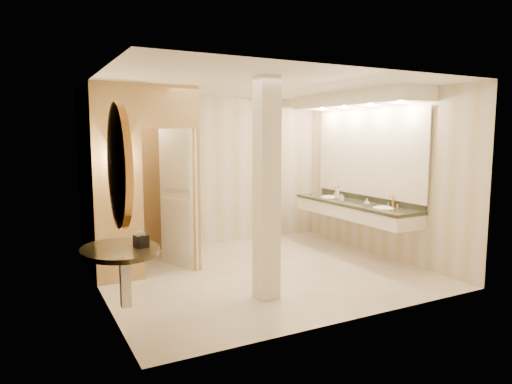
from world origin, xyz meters
The scene contains 16 objects.
floor centered at (0.00, 0.00, 0.00)m, with size 4.50×4.50×0.00m, color #EFE4CE.
ceiling centered at (0.00, 0.00, 2.70)m, with size 4.50×4.50×0.00m, color silver.
wall_back centered at (0.00, 2.00, 1.35)m, with size 4.50×0.02×2.70m, color beige.
wall_front centered at (0.00, -2.00, 1.35)m, with size 4.50×0.02×2.70m, color beige.
wall_left centered at (-2.25, 0.00, 1.35)m, with size 0.02×4.00×2.70m, color beige.
wall_right centered at (2.25, 0.00, 1.35)m, with size 0.02×4.00×2.70m, color beige.
toilet_closet centered at (-1.12, 0.97, 1.39)m, with size 1.50×1.55×2.70m.
wall_sconce centered at (-1.93, 0.43, 1.73)m, with size 0.14×0.14×0.42m.
vanity centered at (1.98, 0.29, 1.63)m, with size 0.75×2.80×2.09m.
console_shelf centered at (-2.21, -1.12, 1.34)m, with size 0.97×0.97×1.93m.
pillar centered at (-0.45, -0.96, 1.35)m, with size 0.26×0.26×2.70m, color white.
tissue_box centered at (-2.03, -1.19, 0.94)m, with size 0.13×0.13×0.13m, color black.
toilet centered at (-1.88, 1.36, 0.42)m, with size 0.47×0.82×0.84m, color white.
soap_bottle_a centered at (1.84, 0.49, 0.94)m, with size 0.06×0.06×0.13m, color beige.
soap_bottle_b centered at (1.85, -0.13, 0.93)m, with size 0.09×0.09×0.11m, color silver.
soap_bottle_c centered at (1.92, 0.72, 0.99)m, with size 0.09×0.09×0.23m, color #C6B28C.
Camera 1 is at (-3.10, -5.74, 2.01)m, focal length 32.00 mm.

